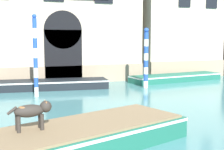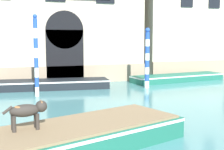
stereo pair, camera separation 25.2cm
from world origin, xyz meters
name	(u,v)px [view 1 (the left image)]	position (x,y,z in m)	size (l,w,h in m)	color
boat_foreground	(42,144)	(-0.49, 4.42, 0.35)	(8.55, 4.54, 0.65)	#1E6651
dog_on_deck	(33,111)	(-0.67, 4.71, 1.12)	(1.09, 0.37, 0.73)	#332D28
boat_moored_near_palazzo	(52,84)	(1.56, 14.77, 0.27)	(6.49, 2.45, 0.52)	black
boat_moored_far	(176,77)	(10.05, 15.15, 0.24)	(6.88, 2.34, 0.46)	#1E6651
mooring_pole_0	(146,58)	(6.79, 13.27, 1.78)	(0.28, 0.28, 3.51)	white
mooring_pole_1	(35,56)	(0.40, 12.66, 2.06)	(0.22, 0.22, 4.08)	white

